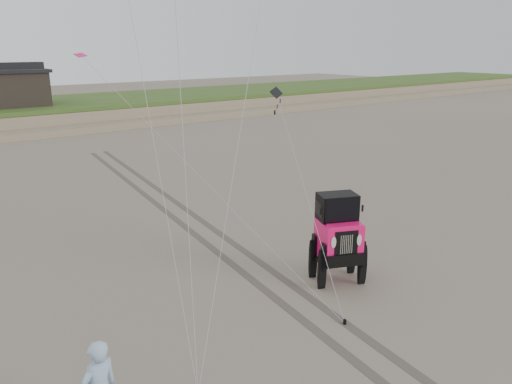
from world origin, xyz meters
The scene contains 5 objects.
ground centered at (0.00, 0.00, 0.00)m, with size 160.00×160.00×0.00m, color #6B6054.
cabin centered at (2.00, 37.00, 3.24)m, with size 6.40×5.40×3.35m.
jeep centered at (2.75, 1.61, 1.00)m, with size 2.31×5.35×1.99m, color #FF1166, non-canonical shape.
stake_aux centered at (1.22, -0.10, 0.06)m, with size 0.08×0.08×0.12m, color black.
tire_tracks centered at (2.00, 8.00, 0.00)m, with size 5.22×29.74×0.01m.
Camera 1 is at (-6.86, -7.04, 6.35)m, focal length 35.00 mm.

